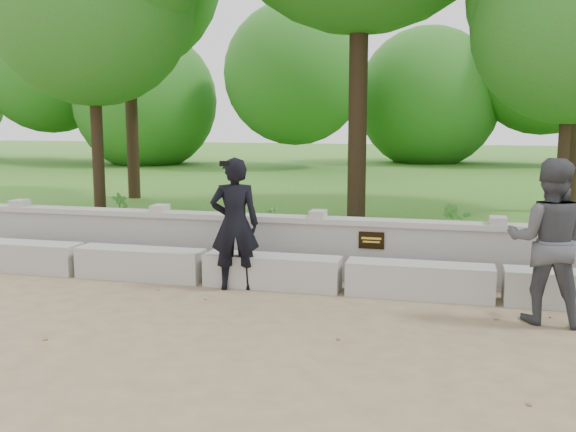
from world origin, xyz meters
name	(u,v)px	position (x,y,z in m)	size (l,w,h in m)	color
ground	(315,338)	(0.00, 0.00, 0.00)	(80.00, 80.00, 0.00)	#99835E
lawn	(405,188)	(0.00, 14.00, 0.12)	(40.00, 22.00, 0.25)	#2F6F21
concrete_bench	(344,276)	(0.00, 1.90, 0.22)	(11.90, 0.45, 0.45)	#B0AEA6
parapet_wall	(352,248)	(0.00, 2.60, 0.46)	(12.50, 0.35, 0.90)	#A5A39C
man_main	(235,224)	(-1.47, 1.70, 0.91)	(0.76, 0.70, 1.81)	black
visitor_left	(548,241)	(2.45, 1.20, 0.94)	(1.02, 0.85, 1.89)	#44454A
tree_near_right	(573,10)	(3.23, 5.43, 4.11)	(3.30, 3.30, 5.52)	#382619
shrub_a	(120,209)	(-4.93, 4.87, 0.56)	(0.33, 0.22, 0.63)	#3D812B
shrub_b	(451,221)	(1.39, 5.05, 0.54)	(0.32, 0.26, 0.58)	#3D812B
shrub_c	(472,237)	(1.69, 3.30, 0.58)	(0.59, 0.51, 0.66)	#3D812B
shrub_d	(272,221)	(-1.67, 4.27, 0.53)	(0.32, 0.28, 0.57)	#3D812B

